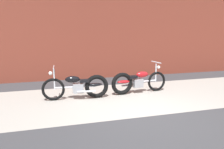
# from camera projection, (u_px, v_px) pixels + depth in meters

# --- Properties ---
(ground_plane) EXTENTS (80.00, 80.00, 0.00)m
(ground_plane) POSITION_uv_depth(u_px,v_px,m) (150.00, 116.00, 5.65)
(ground_plane) COLOR #38383A
(sidewalk_slab) EXTENTS (36.00, 3.50, 0.01)m
(sidewalk_slab) POSITION_uv_depth(u_px,v_px,m) (125.00, 97.00, 7.30)
(sidewalk_slab) COLOR #9E998E
(sidewalk_slab) RESTS_ON ground
(brick_building_wall) EXTENTS (36.00, 0.50, 6.43)m
(brick_building_wall) POSITION_uv_depth(u_px,v_px,m) (99.00, 3.00, 9.95)
(brick_building_wall) COLOR brown
(brick_building_wall) RESTS_ON ground
(motorcycle_black) EXTENTS (2.01, 0.58, 1.03)m
(motorcycle_black) POSITION_uv_depth(u_px,v_px,m) (81.00, 86.00, 7.04)
(motorcycle_black) COLOR black
(motorcycle_black) RESTS_ON ground
(motorcycle_red) EXTENTS (2.01, 0.58, 1.03)m
(motorcycle_red) POSITION_uv_depth(u_px,v_px,m) (136.00, 82.00, 7.70)
(motorcycle_red) COLOR black
(motorcycle_red) RESTS_ON ground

